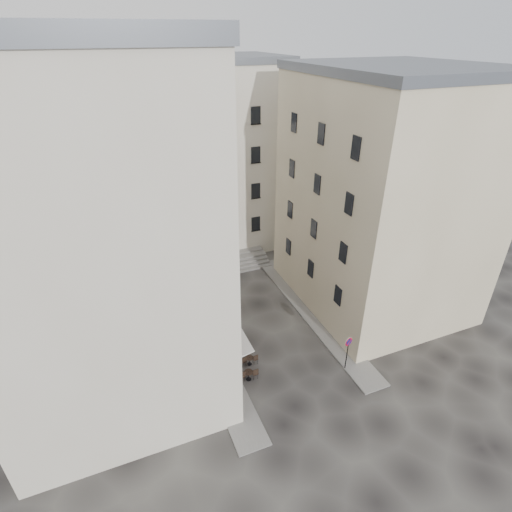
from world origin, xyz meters
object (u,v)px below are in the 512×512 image
bistro_table_a (248,374)px  bistro_table_b (249,360)px  pedestrian (228,338)px  no_parking_sign (348,348)px

bistro_table_a → bistro_table_b: size_ratio=1.10×
pedestrian → no_parking_sign: bearing=115.4°
no_parking_sign → bistro_table_a: bearing=152.0°
bistro_table_b → bistro_table_a: bearing=-113.9°
pedestrian → bistro_table_a: bearing=66.5°
no_parking_sign → bistro_table_b: bearing=140.0°
bistro_table_a → pedestrian: pedestrian is taller
no_parking_sign → pedestrian: no_parking_sign is taller
bistro_table_b → pedestrian: (-0.79, 2.27, 0.44)m
bistro_table_a → bistro_table_b: bistro_table_a is taller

